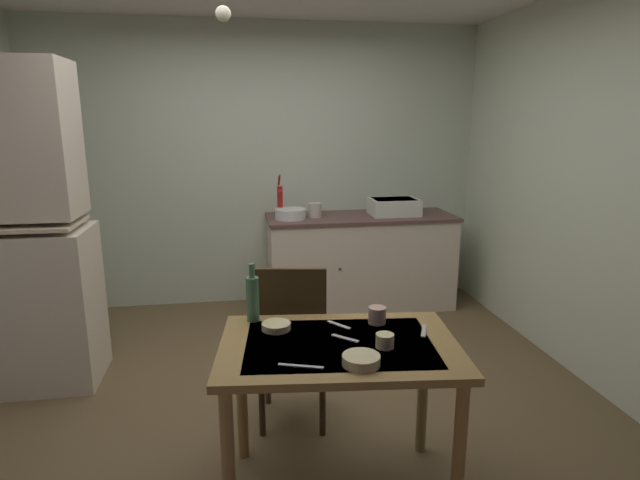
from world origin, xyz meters
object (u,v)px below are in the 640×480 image
(hutch_cabinet, at_px, (21,241))
(serving_bowl_wide, at_px, (361,360))
(dining_table, at_px, (339,366))
(mixing_bowl_counter, at_px, (290,214))
(hand_pump, at_px, (280,199))
(chair_far_side, at_px, (292,344))
(teacup_mint, at_px, (377,315))
(sink_basin, at_px, (394,206))
(glass_bottle, at_px, (253,298))

(hutch_cabinet, distance_m, serving_bowl_wide, 2.47)
(hutch_cabinet, bearing_deg, dining_table, -37.53)
(mixing_bowl_counter, bearing_deg, dining_table, -90.91)
(hand_pump, relative_size, chair_far_side, 0.39)
(hutch_cabinet, xyz_separation_m, chair_far_side, (1.66, -0.81, -0.48))
(chair_far_side, xyz_separation_m, serving_bowl_wide, (0.20, -0.81, 0.28))
(hand_pump, distance_m, teacup_mint, 2.35)
(hand_pump, bearing_deg, dining_table, -89.02)
(sink_basin, height_order, glass_bottle, glass_bottle)
(hand_pump, height_order, dining_table, hand_pump)
(sink_basin, distance_m, mixing_bowl_counter, 0.97)
(dining_table, bearing_deg, hand_pump, 90.98)
(mixing_bowl_counter, distance_m, glass_bottle, 2.14)
(teacup_mint, distance_m, glass_bottle, 0.62)
(dining_table, distance_m, glass_bottle, 0.55)
(sink_basin, relative_size, serving_bowl_wide, 2.80)
(sink_basin, height_order, teacup_mint, sink_basin)
(hand_pump, bearing_deg, glass_bottle, -98.49)
(hutch_cabinet, relative_size, glass_bottle, 7.18)
(dining_table, bearing_deg, hutch_cabinet, 142.47)
(serving_bowl_wide, bearing_deg, mixing_bowl_counter, 90.20)
(sink_basin, distance_m, glass_bottle, 2.56)
(glass_bottle, bearing_deg, dining_table, -41.85)
(hand_pump, bearing_deg, chair_far_side, -93.16)
(dining_table, bearing_deg, mixing_bowl_counter, 89.09)
(mixing_bowl_counter, bearing_deg, glass_bottle, -101.03)
(mixing_bowl_counter, bearing_deg, hand_pump, 130.65)
(hutch_cabinet, height_order, dining_table, hutch_cabinet)
(hutch_cabinet, height_order, chair_far_side, hutch_cabinet)
(mixing_bowl_counter, relative_size, glass_bottle, 0.94)
(dining_table, height_order, chair_far_side, chair_far_side)
(sink_basin, height_order, dining_table, sink_basin)
(hutch_cabinet, distance_m, sink_basin, 3.03)
(dining_table, height_order, glass_bottle, glass_bottle)
(hand_pump, height_order, chair_far_side, hand_pump)
(glass_bottle, bearing_deg, chair_far_side, 48.78)
(hutch_cabinet, bearing_deg, sink_basin, 21.12)
(dining_table, xyz_separation_m, chair_far_side, (-0.15, 0.58, -0.15))
(hand_pump, bearing_deg, teacup_mint, -83.30)
(mixing_bowl_counter, xyz_separation_m, serving_bowl_wide, (0.01, -2.65, -0.13))
(mixing_bowl_counter, height_order, teacup_mint, mixing_bowl_counter)
(mixing_bowl_counter, xyz_separation_m, dining_table, (-0.04, -2.43, -0.26))
(sink_basin, bearing_deg, teacup_mint, -108.91)
(sink_basin, distance_m, dining_table, 2.70)
(hutch_cabinet, distance_m, chair_far_side, 1.91)
(teacup_mint, bearing_deg, serving_bowl_wide, -113.31)
(dining_table, xyz_separation_m, glass_bottle, (-0.37, 0.33, 0.23))
(sink_basin, distance_m, teacup_mint, 2.42)
(sink_basin, relative_size, mixing_bowl_counter, 1.59)
(sink_basin, bearing_deg, mixing_bowl_counter, -177.06)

